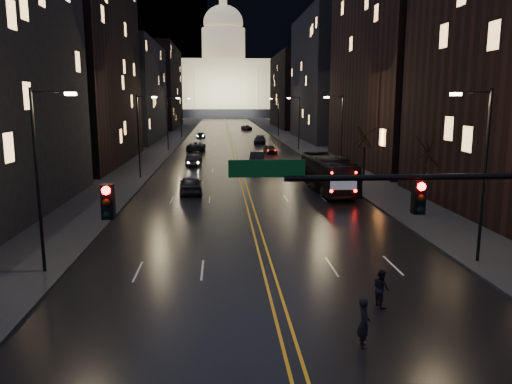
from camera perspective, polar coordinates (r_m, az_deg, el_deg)
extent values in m
plane|color=black|center=(16.53, 4.83, -20.19)|extent=(900.00, 900.00, 0.00)
cube|color=black|center=(144.30, -3.20, 7.13)|extent=(20.00, 320.00, 0.02)
cube|color=black|center=(144.75, -8.79, 7.06)|extent=(8.00, 320.00, 0.16)
cube|color=black|center=(145.20, 2.38, 7.18)|extent=(8.00, 320.00, 0.16)
cube|color=orange|center=(144.30, -3.20, 7.13)|extent=(0.62, 320.00, 0.01)
cube|color=black|center=(70.78, -20.05, 14.39)|extent=(12.00, 30.00, 28.00)
cube|color=black|center=(107.68, -14.36, 11.00)|extent=(12.00, 34.00, 20.00)
cube|color=black|center=(155.21, -11.25, 11.61)|extent=(12.00, 40.00, 24.00)
cube|color=black|center=(68.96, 16.63, 18.89)|extent=(12.00, 30.00, 38.00)
cube|color=black|center=(108.67, 8.50, 12.79)|extent=(12.00, 34.00, 26.00)
cube|color=black|center=(155.81, 4.60, 11.40)|extent=(12.00, 40.00, 22.00)
cube|color=black|center=(400.32, 2.12, 18.60)|extent=(520.00, 60.00, 130.00)
cube|color=black|center=(264.12, -3.64, 9.07)|extent=(90.00, 50.00, 4.00)
cube|color=#DECA80|center=(264.15, -3.68, 12.11)|extent=(80.00, 36.00, 24.00)
cylinder|color=beige|center=(265.48, -3.73, 16.43)|extent=(22.00, 22.00, 16.00)
ellipsoid|color=beige|center=(266.85, -3.76, 18.78)|extent=(20.00, 20.00, 17.00)
cylinder|color=#DECA80|center=(268.21, -3.79, 20.57)|extent=(4.00, 4.00, 6.00)
cylinder|color=black|center=(16.22, 24.77, 1.63)|extent=(12.00, 0.18, 0.18)
cube|color=black|center=(14.67, -16.56, -1.06)|extent=(0.35, 0.30, 1.00)
cube|color=black|center=(15.45, 18.08, -0.57)|extent=(0.35, 0.30, 1.00)
sphere|color=#FF0705|center=(14.43, -16.78, 0.16)|extent=(0.24, 0.24, 0.24)
sphere|color=#FF0705|center=(15.23, 18.41, 0.59)|extent=(0.24, 0.24, 0.24)
cube|color=#053F14|center=(14.23, 1.24, 2.71)|extent=(2.20, 0.06, 0.50)
cylinder|color=black|center=(27.76, 24.62, 1.40)|extent=(0.16, 0.16, 9.00)
cylinder|color=black|center=(27.06, 23.63, 10.42)|extent=(1.80, 0.10, 0.10)
cube|color=#F7C894|center=(26.65, 21.87, 10.34)|extent=(0.50, 0.25, 0.15)
cylinder|color=black|center=(25.86, -23.67, 0.87)|extent=(0.16, 0.16, 9.00)
cylinder|color=black|center=(25.27, -22.44, 10.56)|extent=(1.80, 0.10, 0.10)
cube|color=#F7C894|center=(25.00, -20.44, 10.47)|extent=(0.50, 0.25, 0.15)
cylinder|color=black|center=(55.79, 9.78, 6.30)|extent=(0.16, 0.16, 9.00)
cylinder|color=black|center=(55.45, 9.00, 10.75)|extent=(1.80, 0.10, 0.10)
cube|color=#F7C894|center=(55.25, 8.07, 10.67)|extent=(0.50, 0.25, 0.15)
cylinder|color=black|center=(54.87, -13.27, 6.11)|extent=(0.16, 0.16, 9.00)
cylinder|color=black|center=(54.60, -12.52, 10.64)|extent=(1.80, 0.10, 0.10)
cube|color=#F7C894|center=(54.47, -11.56, 10.57)|extent=(0.50, 0.25, 0.15)
cylinder|color=black|center=(85.18, 4.94, 7.81)|extent=(0.16, 0.16, 9.00)
cylinder|color=black|center=(84.95, 4.38, 10.71)|extent=(1.80, 0.10, 0.10)
cube|color=#F7C894|center=(84.82, 3.77, 10.65)|extent=(0.50, 0.25, 0.15)
cylinder|color=black|center=(84.57, -10.08, 7.67)|extent=(0.16, 0.16, 9.00)
cylinder|color=black|center=(84.40, -9.56, 10.60)|extent=(1.80, 0.10, 0.10)
cube|color=#F7C894|center=(84.32, -8.94, 10.55)|extent=(0.50, 0.25, 0.15)
cylinder|color=black|center=(114.88, 2.59, 8.52)|extent=(0.16, 0.16, 9.00)
cylinder|color=black|center=(114.71, 2.15, 10.67)|extent=(1.80, 0.10, 0.10)
cube|color=#F7C894|center=(114.62, 1.69, 10.62)|extent=(0.50, 0.25, 0.15)
cylinder|color=black|center=(114.43, -8.54, 8.41)|extent=(0.16, 0.16, 9.00)
cylinder|color=black|center=(114.30, -8.15, 10.57)|extent=(1.80, 0.10, 0.10)
cube|color=#F7C894|center=(114.24, -7.69, 10.53)|extent=(0.50, 0.25, 0.15)
cylinder|color=black|center=(39.72, 18.64, 0.26)|extent=(0.24, 0.24, 3.50)
cylinder|color=black|center=(54.65, 12.22, 3.23)|extent=(0.24, 0.24, 3.50)
imported|color=black|center=(47.02, 8.22, 2.09)|extent=(3.26, 11.93, 3.29)
imported|color=black|center=(45.66, -7.46, 0.84)|extent=(2.31, 5.08, 1.69)
imported|color=black|center=(64.93, -7.12, 3.60)|extent=(2.00, 4.60, 1.47)
imported|color=black|center=(84.04, -6.86, 5.23)|extent=(3.14, 6.13, 1.66)
imported|color=black|center=(112.65, -6.35, 6.47)|extent=(2.33, 4.68, 1.31)
imported|color=black|center=(66.14, 0.10, 3.89)|extent=(2.37, 5.18, 1.65)
imported|color=black|center=(79.26, 1.64, 4.90)|extent=(2.12, 4.36, 1.43)
imported|color=black|center=(96.94, 0.44, 5.97)|extent=(2.81, 5.70, 1.60)
imported|color=black|center=(141.61, -1.08, 7.37)|extent=(3.09, 5.56, 1.47)
imported|color=black|center=(18.06, 12.23, -14.44)|extent=(0.48, 0.68, 1.78)
imported|color=black|center=(21.53, 14.12, -10.60)|extent=(0.60, 0.86, 1.59)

